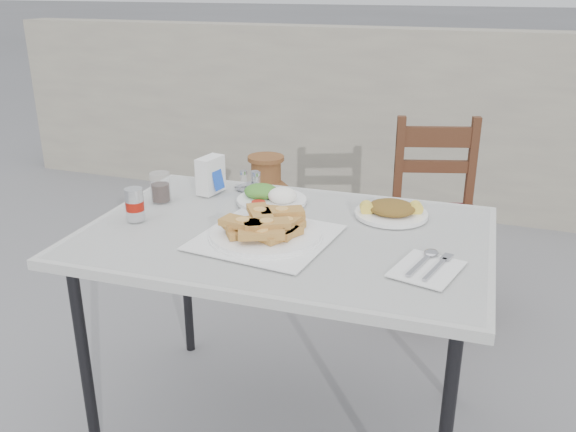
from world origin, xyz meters
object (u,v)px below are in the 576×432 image
(salad_chopped_plate, at_px, (391,210))
(condiment_caddy, at_px, (252,183))
(terracotta_urn, at_px, (267,218))
(napkin_holder, at_px, (211,175))
(salad_rice_plate, at_px, (271,196))
(cola_glass, at_px, (160,189))
(cafe_table, at_px, (286,245))
(pide_plate, at_px, (266,227))
(soda_can, at_px, (135,204))
(chair, at_px, (436,215))

(salad_chopped_plate, bearing_deg, condiment_caddy, 170.68)
(condiment_caddy, xyz_separation_m, terracotta_urn, (-0.29, 0.84, -0.49))
(napkin_holder, height_order, terracotta_urn, napkin_holder)
(napkin_holder, bearing_deg, condiment_caddy, 39.26)
(salad_rice_plate, height_order, napkin_holder, napkin_holder)
(salad_rice_plate, height_order, salad_chopped_plate, salad_rice_plate)
(salad_rice_plate, bearing_deg, cola_glass, -162.12)
(cafe_table, bearing_deg, pide_plate, -113.31)
(salad_chopped_plate, relative_size, terracotta_urn, 0.37)
(cafe_table, distance_m, napkin_holder, 0.47)
(napkin_holder, relative_size, condiment_caddy, 1.05)
(salad_rice_plate, bearing_deg, napkin_holder, 174.82)
(soda_can, relative_size, condiment_caddy, 0.84)
(cafe_table, height_order, pide_plate, pide_plate)
(soda_can, distance_m, napkin_holder, 0.35)
(cafe_table, relative_size, cola_glass, 12.69)
(cola_glass, bearing_deg, salad_rice_plate, 17.88)
(soda_can, relative_size, cola_glass, 1.05)
(salad_chopped_plate, distance_m, terracotta_urn, 1.33)
(cola_glass, relative_size, napkin_holder, 0.76)
(salad_chopped_plate, bearing_deg, cola_glass, -170.62)
(pide_plate, bearing_deg, cafe_table, 66.69)
(salad_rice_plate, height_order, cola_glass, cola_glass)
(salad_chopped_plate, relative_size, cola_glass, 2.37)
(chair, bearing_deg, salad_rice_plate, -137.25)
(napkin_holder, height_order, condiment_caddy, napkin_holder)
(chair, distance_m, terracotta_urn, 0.91)
(soda_can, relative_size, terracotta_urn, 0.17)
(salad_rice_plate, height_order, condiment_caddy, condiment_caddy)
(cafe_table, relative_size, pide_plate, 3.09)
(cola_glass, distance_m, condiment_caddy, 0.34)
(salad_rice_plate, xyz_separation_m, cola_glass, (-0.37, -0.12, 0.02))
(salad_rice_plate, distance_m, soda_can, 0.47)
(soda_can, height_order, terracotta_urn, soda_can)
(soda_can, xyz_separation_m, terracotta_urn, (-0.06, 1.25, -0.51))
(salad_rice_plate, distance_m, cola_glass, 0.39)
(soda_can, xyz_separation_m, cola_glass, (-0.02, 0.19, -0.01))
(cafe_table, bearing_deg, chair, 71.93)
(pide_plate, bearing_deg, cola_glass, 158.96)
(cola_glass, xyz_separation_m, terracotta_urn, (-0.04, 1.06, -0.51))
(salad_chopped_plate, relative_size, soda_can, 2.25)
(soda_can, bearing_deg, cola_glass, 96.42)
(salad_rice_plate, distance_m, napkin_holder, 0.25)
(terracotta_urn, bearing_deg, cola_glass, -88.04)
(pide_plate, height_order, soda_can, soda_can)
(salad_rice_plate, relative_size, condiment_caddy, 1.93)
(salad_rice_plate, bearing_deg, chair, 60.20)
(pide_plate, relative_size, condiment_caddy, 3.28)
(cafe_table, distance_m, pide_plate, 0.12)
(napkin_holder, xyz_separation_m, condiment_caddy, (0.13, 0.08, -0.04))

